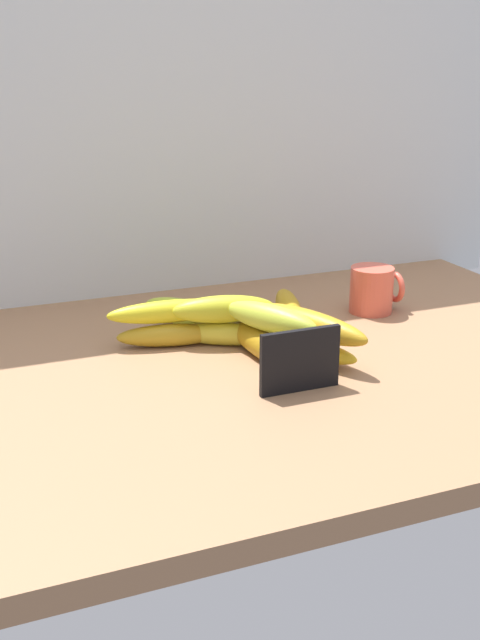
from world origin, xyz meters
TOP-DOWN VIEW (x-y plane):
  - counter_top at (0.00, 0.00)cm, footprint 110.00×76.00cm
  - back_wall at (0.00, 39.00)cm, footprint 130.00×2.00cm
  - chalkboard_sign at (-2.13, -10.71)cm, footprint 11.00×1.80cm
  - coffee_mug at (23.33, 13.52)cm, footprint 8.71×7.21cm
  - banana_0 at (-7.75, 18.91)cm, footprint 12.89×15.94cm
  - banana_1 at (-1.92, 0.75)cm, footprint 6.33×21.25cm
  - banana_2 at (3.63, 11.52)cm, footprint 9.12×18.72cm
  - banana_3 at (8.38, 14.79)cm, footprint 9.43×18.67cm
  - banana_4 at (3.16, -0.95)cm, footprint 12.20×16.10cm
  - banana_5 at (-5.21, 8.20)cm, footprint 16.00×10.88cm
  - banana_6 at (-8.07, 14.58)cm, footprint 7.74×15.59cm
  - banana_7 at (-13.00, 10.84)cm, footprint 16.11×6.88cm
  - banana_8 at (-1.00, 1.13)cm, footprint 11.20×15.76cm
  - banana_9 at (3.81, -1.18)cm, footprint 12.02×20.22cm
  - banana_10 at (-5.19, 8.69)cm, footprint 15.93×7.52cm
  - banana_11 at (-12.29, 11.76)cm, footprint 19.67×5.63cm

SIDE VIEW (x-z plane):
  - counter_top at x=0.00cm, z-range 0.00..3.00cm
  - banana_4 at x=3.16cm, z-range 3.00..6.20cm
  - banana_7 at x=-13.00cm, z-range 3.00..6.37cm
  - banana_5 at x=-5.21cm, z-range 3.00..6.40cm
  - banana_6 at x=-8.07cm, z-range 3.00..6.68cm
  - banana_2 at x=3.63cm, z-range 3.00..6.85cm
  - banana_3 at x=8.38cm, z-range 3.00..6.87cm
  - banana_1 at x=-1.92cm, z-range 3.00..6.94cm
  - banana_0 at x=-7.75cm, z-range 3.00..7.11cm
  - chalkboard_sign at x=-2.13cm, z-range 2.66..11.06cm
  - coffee_mug at x=23.33cm, z-range 3.00..10.71cm
  - banana_11 at x=-12.29cm, z-range 6.37..9.78cm
  - banana_9 at x=3.81cm, z-range 6.20..10.25cm
  - banana_10 at x=-5.19cm, z-range 6.40..10.54cm
  - banana_8 at x=-1.00cm, z-range 6.94..10.93cm
  - back_wall at x=0.00cm, z-range 0.00..70.00cm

